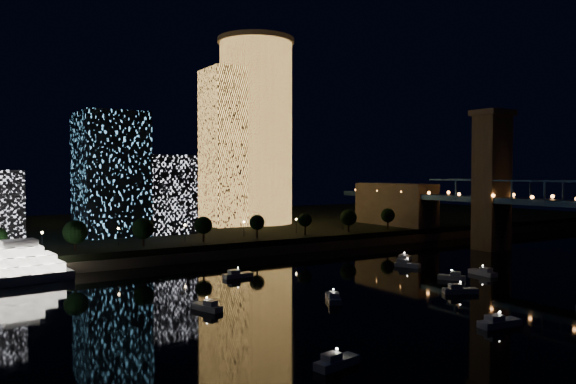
% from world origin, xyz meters
% --- Properties ---
extents(ground, '(520.00, 520.00, 0.00)m').
position_xyz_m(ground, '(0.00, 0.00, 0.00)').
color(ground, black).
rests_on(ground, ground).
extents(far_bank, '(420.00, 160.00, 5.00)m').
position_xyz_m(far_bank, '(0.00, 160.00, 2.50)').
color(far_bank, black).
rests_on(far_bank, ground).
extents(seawall, '(420.00, 6.00, 3.00)m').
position_xyz_m(seawall, '(0.00, 82.00, 1.50)').
color(seawall, '#6B5E4C').
rests_on(seawall, ground).
extents(tower_cylindrical, '(34.00, 34.00, 82.00)m').
position_xyz_m(tower_cylindrical, '(17.33, 138.60, 46.13)').
color(tower_cylindrical, '#FFB351').
rests_on(tower_cylindrical, far_bank).
extents(tower_rectangular, '(21.01, 21.01, 66.85)m').
position_xyz_m(tower_rectangular, '(3.69, 137.00, 38.43)').
color(tower_rectangular, '#FFB351').
rests_on(tower_rectangular, far_bank).
extents(midrise_blocks, '(99.54, 41.94, 44.41)m').
position_xyz_m(midrise_blocks, '(-66.25, 122.32, 22.27)').
color(midrise_blocks, white).
rests_on(midrise_blocks, far_bank).
extents(motorboats, '(113.02, 77.19, 2.78)m').
position_xyz_m(motorboats, '(-1.77, 10.82, 0.81)').
color(motorboats, silver).
rests_on(motorboats, ground).
extents(esplanade_trees, '(165.85, 7.00, 9.00)m').
position_xyz_m(esplanade_trees, '(-33.61, 88.00, 10.47)').
color(esplanade_trees, black).
rests_on(esplanade_trees, far_bank).
extents(street_lamps, '(132.70, 0.70, 5.65)m').
position_xyz_m(street_lamps, '(-34.00, 94.00, 9.02)').
color(street_lamps, black).
rests_on(street_lamps, far_bank).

